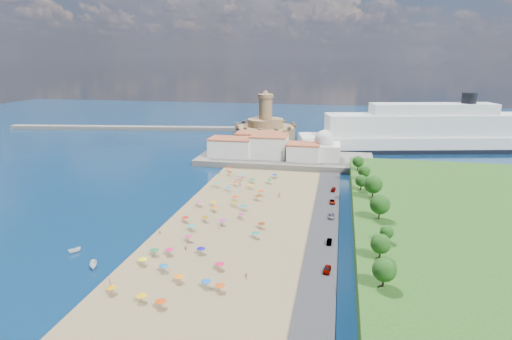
# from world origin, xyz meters

# --- Properties ---
(ground) EXTENTS (700.00, 700.00, 0.00)m
(ground) POSITION_xyz_m (0.00, 0.00, 0.00)
(ground) COLOR #071938
(ground) RESTS_ON ground
(terrace) EXTENTS (90.00, 36.00, 3.00)m
(terrace) POSITION_xyz_m (10.00, 73.00, 1.50)
(terrace) COLOR #59544C
(terrace) RESTS_ON ground
(jetty) EXTENTS (18.00, 70.00, 2.40)m
(jetty) POSITION_xyz_m (-12.00, 108.00, 1.20)
(jetty) COLOR #59544C
(jetty) RESTS_ON ground
(breakwater) EXTENTS (199.03, 34.77, 2.60)m
(breakwater) POSITION_xyz_m (-110.00, 153.00, 1.30)
(breakwater) COLOR #59544C
(breakwater) RESTS_ON ground
(waterfront_buildings) EXTENTS (57.00, 29.00, 11.00)m
(waterfront_buildings) POSITION_xyz_m (-3.05, 73.64, 7.88)
(waterfront_buildings) COLOR silver
(waterfront_buildings) RESTS_ON terrace
(domed_building) EXTENTS (16.00, 16.00, 15.00)m
(domed_building) POSITION_xyz_m (30.00, 71.00, 8.97)
(domed_building) COLOR silver
(domed_building) RESTS_ON terrace
(fortress) EXTENTS (40.00, 40.00, 32.40)m
(fortress) POSITION_xyz_m (-12.00, 138.00, 6.68)
(fortress) COLOR #A17D50
(fortress) RESTS_ON ground
(cruise_ship) EXTENTS (154.82, 55.82, 33.56)m
(cruise_ship) POSITION_xyz_m (89.59, 118.62, 9.94)
(cruise_ship) COLOR black
(cruise_ship) RESTS_ON ground
(beach_parasols) EXTENTS (30.77, 116.98, 2.20)m
(beach_parasols) POSITION_xyz_m (-1.51, -10.38, 2.15)
(beach_parasols) COLOR gray
(beach_parasols) RESTS_ON beach
(beachgoers) EXTENTS (33.63, 101.46, 1.90)m
(beachgoers) POSITION_xyz_m (-1.74, -0.09, 1.12)
(beachgoers) COLOR tan
(beachgoers) RESTS_ON beach
(moored_boats) EXTENTS (13.58, 11.38, 1.74)m
(moored_boats) POSITION_xyz_m (-27.72, -49.34, 0.81)
(moored_boats) COLOR white
(moored_boats) RESTS_ON ground
(parked_cars) EXTENTS (2.21, 73.14, 1.44)m
(parked_cars) POSITION_xyz_m (36.00, -6.22, 1.38)
(parked_cars) COLOR gray
(parked_cars) RESTS_ON promenade
(hillside_trees) EXTENTS (9.99, 103.22, 8.11)m
(hillside_trees) POSITION_xyz_m (48.69, -8.29, 10.18)
(hillside_trees) COLOR #382314
(hillside_trees) RESTS_ON hillside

